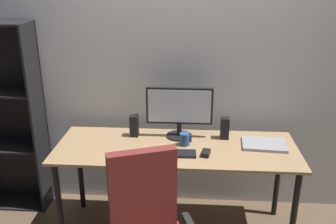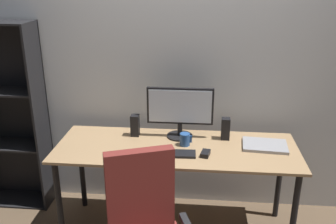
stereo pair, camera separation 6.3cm
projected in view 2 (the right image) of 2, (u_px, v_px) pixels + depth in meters
The scene contains 10 objects.
back_wall at pixel (181, 58), 3.00m from camera, with size 6.40×0.10×2.60m, color silver.
desk at pixel (176, 157), 2.77m from camera, with size 1.78×0.65×0.74m.
monitor at pixel (180, 109), 2.83m from camera, with size 0.51×0.20×0.40m.
keyboard at pixel (176, 154), 2.61m from camera, with size 0.29×0.11×0.02m, color black.
mouse at pixel (205, 154), 2.60m from camera, with size 0.06×0.10×0.03m, color black.
coffee_mug at pixel (185, 139), 2.75m from camera, with size 0.09×0.07×0.09m.
laptop at pixel (265, 145), 2.73m from camera, with size 0.32×0.23×0.02m, color #99999E.
speaker_left at pixel (135, 125), 2.90m from camera, with size 0.06×0.07×0.17m, color black.
speaker_right at pixel (225, 129), 2.84m from camera, with size 0.06×0.07×0.17m, color black.
bookshelf at pixel (5, 118), 3.15m from camera, with size 0.66×0.28×1.60m.
Camera 2 is at (0.17, -2.47, 1.94)m, focal length 39.72 mm.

